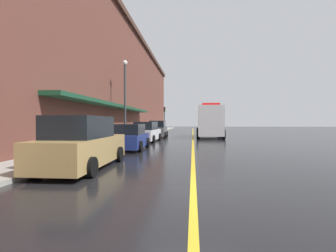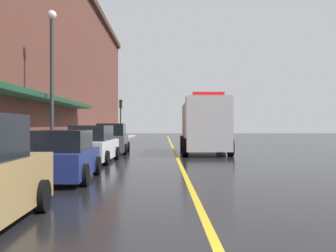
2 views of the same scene
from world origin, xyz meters
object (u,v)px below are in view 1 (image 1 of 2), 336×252
at_px(street_lamp_left, 125,91).
at_px(parking_meter_0, 118,131).
at_px(box_truck, 209,122).
at_px(traffic_light_near, 165,114).
at_px(parked_car_1, 130,138).
at_px(parked_car_0, 83,144).
at_px(parked_car_3, 158,130).
at_px(parked_car_2, 146,132).
at_px(parking_meter_1, 130,129).

bearing_deg(street_lamp_left, parking_meter_0, -81.34).
bearing_deg(box_truck, traffic_light_near, -158.28).
bearing_deg(parked_car_1, parked_car_0, 176.95).
bearing_deg(parked_car_0, parked_car_1, -2.49).
bearing_deg(parked_car_3, parked_car_2, 177.55).
height_order(parked_car_1, parked_car_3, parked_car_3).
distance_m(street_lamp_left, traffic_light_near, 24.56).
bearing_deg(traffic_light_near, parking_meter_1, -90.14).
height_order(parked_car_1, box_truck, box_truck).
xyz_separation_m(parked_car_0, parked_car_1, (0.17, 6.13, -0.15)).
relative_size(parked_car_1, parked_car_2, 0.88).
bearing_deg(street_lamp_left, parking_meter_1, -40.44).
xyz_separation_m(parked_car_0, parking_meter_0, (-1.30, 8.57, 0.17)).
xyz_separation_m(parked_car_1, parking_meter_0, (-1.48, 2.44, 0.32)).
bearing_deg(box_truck, street_lamp_left, -51.82).
bearing_deg(box_truck, parked_car_3, -87.25).
height_order(box_truck, parking_meter_1, box_truck).
bearing_deg(traffic_light_near, parked_car_3, -85.67).
relative_size(parking_meter_1, traffic_light_near, 0.31).
xyz_separation_m(parked_car_3, traffic_light_near, (-1.43, 18.83, 2.31)).
bearing_deg(parking_meter_1, parked_car_3, 76.52).
bearing_deg(parked_car_2, parked_car_3, 0.75).
bearing_deg(parking_meter_0, parked_car_0, -81.35).
xyz_separation_m(parking_meter_0, parking_meter_1, (0.00, 3.43, 0.00)).
height_order(parked_car_1, parked_car_2, parked_car_2).
bearing_deg(parking_meter_1, parked_car_1, -75.87).
xyz_separation_m(parked_car_1, box_truck, (5.65, 12.24, 0.94)).
bearing_deg(parking_meter_1, street_lamp_left, 139.56).
xyz_separation_m(street_lamp_left, traffic_light_near, (0.66, 24.52, -1.24)).
relative_size(parked_car_2, traffic_light_near, 1.11).
bearing_deg(parked_car_3, parking_meter_0, 169.99).
bearing_deg(parked_car_2, parking_meter_1, 101.93).
xyz_separation_m(parked_car_1, traffic_light_near, (-1.42, 30.90, 2.42)).
xyz_separation_m(parked_car_1, parked_car_2, (-0.12, 6.10, 0.06)).
xyz_separation_m(parking_meter_1, street_lamp_left, (-0.60, 0.51, 3.34)).
relative_size(parking_meter_1, street_lamp_left, 0.19).
bearing_deg(parked_car_2, box_truck, -41.25).
relative_size(parked_car_3, parking_meter_0, 3.13).
bearing_deg(parked_car_3, parking_meter_1, 165.28).
distance_m(parked_car_0, box_truck, 19.29).
distance_m(box_truck, parking_meter_0, 12.14).
xyz_separation_m(box_truck, parking_meter_1, (-7.13, -6.38, -0.62)).
relative_size(box_truck, street_lamp_left, 1.09).
relative_size(parked_car_1, street_lamp_left, 0.61).
bearing_deg(parked_car_1, street_lamp_left, 16.61).
distance_m(parking_meter_1, street_lamp_left, 3.43).
relative_size(parked_car_3, parking_meter_1, 3.13).
bearing_deg(street_lamp_left, box_truck, 37.21).
height_order(parked_car_2, box_truck, box_truck).
xyz_separation_m(parked_car_3, parking_meter_0, (-1.49, -9.63, 0.22)).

